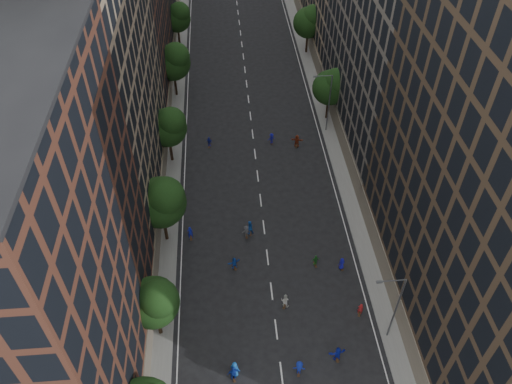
% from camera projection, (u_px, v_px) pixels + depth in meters
% --- Properties ---
extents(ground, '(240.00, 240.00, 0.00)m').
position_uv_depth(ground, '(255.00, 156.00, 67.74)').
color(ground, black).
rests_on(ground, ground).
extents(sidewalk_left, '(4.00, 105.00, 0.15)m').
position_uv_depth(sidewalk_left, '(169.00, 127.00, 72.41)').
color(sidewalk_left, slate).
rests_on(sidewalk_left, ground).
extents(sidewalk_right, '(4.00, 105.00, 0.15)m').
position_uv_depth(sidewalk_right, '(332.00, 120.00, 73.75)').
color(sidewalk_right, slate).
rests_on(sidewalk_right, ground).
extents(bldg_left_a, '(14.00, 22.00, 30.00)m').
position_uv_depth(bldg_left_a, '(20.00, 267.00, 35.42)').
color(bldg_left_a, '#4F2A1E').
rests_on(bldg_left_a, ground).
extents(bldg_left_b, '(14.00, 26.00, 34.00)m').
position_uv_depth(bldg_left_b, '(75.00, 69.00, 51.31)').
color(bldg_left_b, '#8F785D').
rests_on(bldg_left_b, ground).
extents(bldg_left_c, '(14.00, 20.00, 28.00)m').
position_uv_depth(bldg_left_c, '(111.00, 4.00, 69.93)').
color(bldg_left_c, '#4F2A1E').
rests_on(bldg_left_c, ground).
extents(bldg_right_b, '(14.00, 28.00, 33.00)m').
position_uv_depth(bldg_right_b, '(409.00, 22.00, 60.26)').
color(bldg_right_b, '#5D554D').
rests_on(bldg_right_b, ground).
extents(tree_left_1, '(4.80, 4.80, 8.21)m').
position_uv_depth(tree_left_1, '(155.00, 301.00, 44.46)').
color(tree_left_1, black).
rests_on(tree_left_1, ground).
extents(tree_left_2, '(5.60, 5.60, 9.45)m').
position_uv_depth(tree_left_2, '(162.00, 201.00, 52.52)').
color(tree_left_2, black).
rests_on(tree_left_2, ground).
extents(tree_left_3, '(5.00, 5.00, 8.58)m').
position_uv_depth(tree_left_3, '(169.00, 126.00, 62.99)').
color(tree_left_3, black).
rests_on(tree_left_3, ground).
extents(tree_left_4, '(5.40, 5.40, 9.08)m').
position_uv_depth(tree_left_4, '(174.00, 61.00, 74.30)').
color(tree_left_4, black).
rests_on(tree_left_4, ground).
extents(tree_left_5, '(4.80, 4.80, 8.33)m').
position_uv_depth(tree_left_5, '(178.00, 17.00, 86.11)').
color(tree_left_5, black).
rests_on(tree_left_5, ground).
extents(tree_right_a, '(5.00, 5.00, 8.39)m').
position_uv_depth(tree_right_a, '(332.00, 86.00, 70.13)').
color(tree_right_a, black).
rests_on(tree_right_a, ground).
extents(tree_right_b, '(5.20, 5.20, 8.83)m').
position_uv_depth(tree_right_b, '(310.00, 21.00, 84.29)').
color(tree_right_b, black).
rests_on(tree_right_b, ground).
extents(streetlamp_near, '(2.64, 0.22, 9.06)m').
position_uv_depth(streetlamp_near, '(395.00, 306.00, 44.59)').
color(streetlamp_near, '#595B60').
rests_on(streetlamp_near, ground).
extents(streetlamp_far, '(2.64, 0.22, 9.06)m').
position_uv_depth(streetlamp_far, '(328.00, 100.00, 68.34)').
color(streetlamp_far, '#595B60').
rests_on(streetlamp_far, ground).
extents(skater_0, '(1.10, 0.94, 1.92)m').
position_uv_depth(skater_0, '(235.00, 369.00, 44.69)').
color(skater_0, '#1554AE').
rests_on(skater_0, ground).
extents(skater_3, '(1.20, 0.81, 1.72)m').
position_uv_depth(skater_3, '(299.00, 368.00, 44.87)').
color(skater_3, navy).
rests_on(skater_3, ground).
extents(skater_4, '(1.20, 0.69, 1.92)m').
position_uv_depth(skater_4, '(233.00, 373.00, 44.41)').
color(skater_4, navy).
rests_on(skater_4, ground).
extents(skater_5, '(1.70, 0.80, 1.76)m').
position_uv_depth(skater_5, '(337.00, 354.00, 45.84)').
color(skater_5, '#1522AD').
rests_on(skater_5, ground).
extents(skater_7, '(0.66, 0.54, 1.55)m').
position_uv_depth(skater_7, '(360.00, 309.00, 49.43)').
color(skater_7, '#AA1C1E').
rests_on(skater_7, ground).
extents(skater_8, '(1.05, 0.95, 1.77)m').
position_uv_depth(skater_8, '(285.00, 301.00, 50.00)').
color(skater_8, silver).
rests_on(skater_8, ground).
extents(skater_9, '(1.04, 0.63, 1.57)m').
position_uv_depth(skater_9, '(246.00, 232.00, 56.83)').
color(skater_9, '#404145').
rests_on(skater_9, ground).
extents(skater_10, '(0.92, 0.50, 1.49)m').
position_uv_depth(skater_10, '(316.00, 261.00, 53.86)').
color(skater_10, '#206A22').
rests_on(skater_10, ground).
extents(skater_11, '(1.48, 0.97, 1.53)m').
position_uv_depth(skater_11, '(234.00, 263.00, 53.56)').
color(skater_11, '#143DA4').
rests_on(skater_11, ground).
extents(skater_12, '(0.86, 0.69, 1.53)m').
position_uv_depth(skater_12, '(342.00, 264.00, 53.51)').
color(skater_12, '#121292').
rests_on(skater_12, ground).
extents(skater_13, '(0.70, 0.51, 1.77)m').
position_uv_depth(skater_13, '(190.00, 233.00, 56.55)').
color(skater_13, '#131B9B').
rests_on(skater_13, ground).
extents(skater_14, '(1.09, 0.95, 1.90)m').
position_uv_depth(skater_14, '(249.00, 228.00, 57.01)').
color(skater_14, '#164DB5').
rests_on(skater_14, ground).
extents(skater_15, '(1.11, 0.80, 1.56)m').
position_uv_depth(skater_15, '(272.00, 139.00, 69.29)').
color(skater_15, '#13149D').
rests_on(skater_15, ground).
extents(skater_16, '(0.96, 0.64, 1.51)m').
position_uv_depth(skater_16, '(209.00, 142.00, 68.76)').
color(skater_16, '#1520AC').
rests_on(skater_16, ground).
extents(skater_17, '(1.79, 0.92, 1.85)m').
position_uv_depth(skater_17, '(297.00, 141.00, 68.66)').
color(skater_17, maroon).
rests_on(skater_17, ground).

